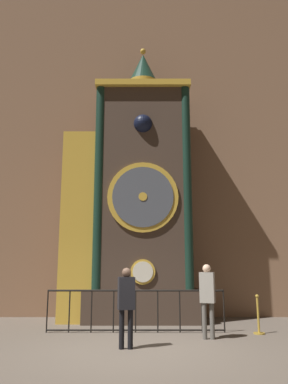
{
  "coord_description": "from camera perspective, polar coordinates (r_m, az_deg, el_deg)",
  "views": [
    {
      "loc": [
        0.22,
        -7.95,
        1.68
      ],
      "look_at": [
        0.18,
        4.05,
        4.05
      ],
      "focal_mm": 35.0,
      "sensor_mm": 36.0,
      "label": 1
    }
  ],
  "objects": [
    {
      "name": "cathedral_back_wall",
      "position": [
        14.21,
        -1.1,
        10.83
      ],
      "size": [
        24.0,
        0.32,
        14.03
      ],
      "color": "#846047",
      "rests_on": "ground_plane"
    },
    {
      "name": "ground_plane",
      "position": [
        8.13,
        -1.49,
        -23.09
      ],
      "size": [
        28.0,
        28.0,
        0.0
      ],
      "primitive_type": "plane",
      "color": "brown"
    },
    {
      "name": "railing_fence",
      "position": [
        10.15,
        -1.11,
        -17.34
      ],
      "size": [
        4.62,
        0.05,
        1.07
      ],
      "color": "black",
      "rests_on": "ground_plane"
    },
    {
      "name": "clock_tower",
      "position": [
        12.17,
        -1.64,
        -1.17
      ],
      "size": [
        4.35,
        1.76,
        9.22
      ],
      "color": "#423328",
      "rests_on": "ground_plane"
    },
    {
      "name": "visitor_near",
      "position": [
        8.19,
        -2.55,
        -16.08
      ],
      "size": [
        0.38,
        0.29,
        1.64
      ],
      "rotation": [
        0.0,
        0.0,
        0.23
      ],
      "color": "black",
      "rests_on": "ground_plane"
    },
    {
      "name": "visitor_far",
      "position": [
        9.34,
        9.81,
        -15.03
      ],
      "size": [
        0.39,
        0.32,
        1.71
      ],
      "rotation": [
        0.0,
        0.0,
        -0.34
      ],
      "color": "#58554F",
      "rests_on": "ground_plane"
    },
    {
      "name": "stanchion_post",
      "position": [
        10.38,
        17.22,
        -18.3
      ],
      "size": [
        0.28,
        0.28,
        0.96
      ],
      "color": "#B28E33",
      "rests_on": "ground_plane"
    }
  ]
}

